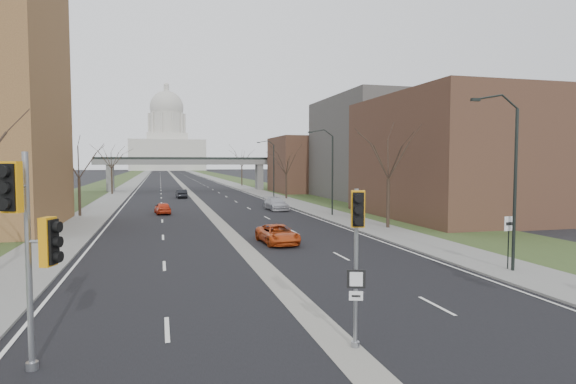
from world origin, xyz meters
name	(u,v)px	position (x,y,z in m)	size (l,w,h in m)	color
ground	(331,337)	(0.00, 0.00, 0.00)	(700.00, 700.00, 0.00)	black
road_surface	(176,179)	(0.00, 150.00, 0.01)	(20.00, 600.00, 0.01)	black
median_strip	(176,179)	(0.00, 150.00, 0.00)	(1.20, 600.00, 0.02)	gray
sidewalk_right	(212,178)	(12.00, 150.00, 0.06)	(4.00, 600.00, 0.12)	gray
sidewalk_left	(138,179)	(-12.00, 150.00, 0.06)	(4.00, 600.00, 0.12)	gray
grass_verge_right	(230,178)	(18.00, 150.00, 0.05)	(8.00, 600.00, 0.10)	#2C3D1C
grass_verge_left	(119,179)	(-18.00, 150.00, 0.05)	(8.00, 600.00, 0.10)	#2C3D1C
commercial_block_near	(461,157)	(24.00, 28.00, 6.00)	(16.00, 20.00, 12.00)	#533426
commercial_block_mid	(388,149)	(28.00, 52.00, 7.50)	(18.00, 22.00, 15.00)	#524F4B
commercial_block_far	(313,165)	(22.00, 70.00, 5.00)	(14.00, 14.00, 10.00)	#533426
pedestrian_bridge	(187,166)	(0.00, 80.00, 4.84)	(34.00, 3.00, 6.45)	slate
capitol	(167,143)	(0.00, 320.00, 18.60)	(48.00, 42.00, 55.75)	#BAB6AA
streetlight_near	(503,132)	(10.99, 6.00, 6.95)	(2.61, 0.20, 8.70)	black
streetlight_mid	(325,148)	(10.99, 32.00, 6.95)	(2.61, 0.20, 8.70)	black
streetlight_far	(269,153)	(10.99, 58.00, 6.95)	(2.61, 0.20, 8.70)	black
tree_left_b	(78,155)	(-13.00, 38.00, 6.23)	(6.75, 6.75, 8.81)	#382B21
tree_left_c	(111,153)	(-13.00, 72.00, 7.04)	(7.65, 7.65, 9.99)	#382B21
tree_right_a	(389,148)	(13.00, 22.00, 6.64)	(7.20, 7.20, 9.40)	#382B21
tree_right_b	(286,160)	(13.00, 55.00, 5.82)	(6.30, 6.30, 8.22)	#382B21
tree_right_c	(242,155)	(13.00, 95.00, 7.04)	(7.65, 7.65, 9.99)	#382B21
signal_pole_left	(30,230)	(-8.38, -0.50, 3.79)	(1.31, 0.97, 5.78)	gray
signal_pole_median	(357,239)	(0.31, -1.25, 3.30)	(0.64, 0.79, 4.74)	gray
speed_limit_sign	(509,233)	(11.79, 6.35, 1.95)	(0.58, 0.06, 2.67)	black
car_left_near	(163,208)	(-4.92, 38.59, 0.63)	(1.49, 3.71, 1.26)	red
car_left_far	(181,194)	(-2.00, 61.29, 0.67)	(1.43, 4.09, 1.35)	black
car_right_near	(278,234)	(2.50, 17.36, 0.64)	(2.13, 4.61, 1.28)	#B84013
car_right_mid	(276,204)	(7.69, 39.49, 0.72)	(2.02, 4.97, 1.44)	#A4A5AB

